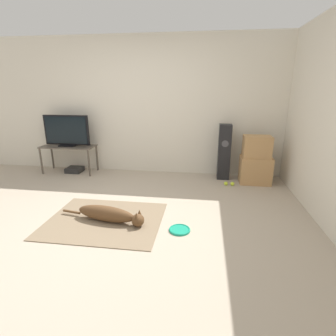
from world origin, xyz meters
TOP-DOWN VIEW (x-y plane):
  - ground_plane at (0.00, 0.00)m, footprint 12.00×12.00m
  - wall_back at (0.00, 2.10)m, footprint 8.00×0.06m
  - area_rug at (-0.10, -0.04)m, footprint 1.44×1.16m
  - dog at (-0.01, -0.07)m, footprint 1.15×0.31m
  - frisbee at (0.88, -0.16)m, footprint 0.25×0.25m
  - cardboard_box_lower at (2.04, 1.66)m, footprint 0.53×0.36m
  - cardboard_box_upper at (2.02, 1.66)m, footprint 0.46×0.31m
  - floor_speaker at (1.49, 1.83)m, footprint 0.22×0.22m
  - tv_stand at (-1.51, 1.79)m, footprint 1.03×0.45m
  - tv at (-1.51, 1.79)m, footprint 0.89×0.20m
  - tennis_ball_by_boxes at (1.64, 1.46)m, footprint 0.07×0.07m
  - tennis_ball_near_speaker at (1.53, 1.45)m, footprint 0.07×0.07m
  - game_console at (-1.43, 1.80)m, footprint 0.30×0.28m

SIDE VIEW (x-z plane):
  - ground_plane at x=0.00m, z-range 0.00..0.00m
  - area_rug at x=-0.10m, z-range 0.00..0.01m
  - frisbee at x=0.88m, z-range 0.00..0.03m
  - tennis_ball_by_boxes at x=1.64m, z-range 0.00..0.07m
  - tennis_ball_near_speaker at x=1.53m, z-range 0.00..0.07m
  - game_console at x=-1.43m, z-range 0.00..0.09m
  - dog at x=-0.01m, z-range 0.01..0.21m
  - cardboard_box_lower at x=2.04m, z-range 0.00..0.48m
  - tv_stand at x=-1.51m, z-range 0.20..0.73m
  - floor_speaker at x=1.49m, z-range 0.00..1.01m
  - cardboard_box_upper at x=2.02m, z-range 0.48..0.84m
  - tv at x=-1.51m, z-range 0.53..1.12m
  - wall_back at x=0.00m, z-range 0.00..2.55m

